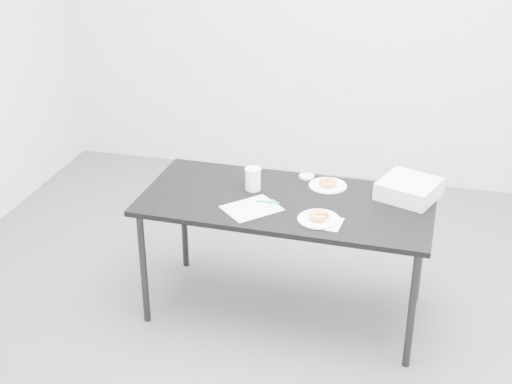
% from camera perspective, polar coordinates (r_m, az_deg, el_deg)
% --- Properties ---
extents(floor, '(4.00, 4.00, 0.00)m').
position_cam_1_polar(floor, '(3.87, 0.21, -10.47)').
color(floor, '#515156').
rests_on(floor, ground).
extents(table, '(1.51, 0.75, 0.68)m').
position_cam_1_polar(table, '(3.66, 2.43, -1.34)').
color(table, black).
rests_on(table, floor).
extents(scorecard, '(0.33, 0.33, 0.00)m').
position_cam_1_polar(scorecard, '(3.54, -0.35, -1.31)').
color(scorecard, white).
rests_on(scorecard, table).
extents(logo_patch, '(0.06, 0.06, 0.00)m').
position_cam_1_polar(logo_patch, '(3.60, 1.27, -0.80)').
color(logo_patch, green).
rests_on(logo_patch, scorecard).
extents(pen, '(0.12, 0.01, 0.01)m').
position_cam_1_polar(pen, '(3.59, 0.93, -0.79)').
color(pen, '#0E9B6B').
rests_on(pen, scorecard).
extents(napkin, '(0.16, 0.16, 0.00)m').
position_cam_1_polar(napkin, '(3.42, 5.64, -2.47)').
color(napkin, white).
rests_on(napkin, table).
extents(plate_near, '(0.21, 0.21, 0.01)m').
position_cam_1_polar(plate_near, '(3.44, 5.05, -2.18)').
color(plate_near, white).
rests_on(plate_near, napkin).
extents(donut_near, '(0.12, 0.12, 0.03)m').
position_cam_1_polar(donut_near, '(3.43, 5.07, -1.90)').
color(donut_near, '#DA8845').
rests_on(donut_near, plate_near).
extents(plate_far, '(0.20, 0.20, 0.01)m').
position_cam_1_polar(plate_far, '(3.79, 5.77, 0.51)').
color(plate_far, white).
rests_on(plate_far, table).
extents(donut_far, '(0.12, 0.12, 0.03)m').
position_cam_1_polar(donut_far, '(3.79, 5.78, 0.76)').
color(donut_far, '#DA8845').
rests_on(donut_far, plate_far).
extents(coffee_cup, '(0.08, 0.08, 0.12)m').
position_cam_1_polar(coffee_cup, '(3.71, -0.24, 1.05)').
color(coffee_cup, white).
rests_on(coffee_cup, table).
extents(cup_lid, '(0.08, 0.08, 0.01)m').
position_cam_1_polar(cup_lid, '(3.88, 4.07, 1.25)').
color(cup_lid, white).
rests_on(cup_lid, table).
extents(bakery_box, '(0.35, 0.35, 0.09)m').
position_cam_1_polar(bakery_box, '(3.72, 12.15, 0.24)').
color(bakery_box, silver).
rests_on(bakery_box, table).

